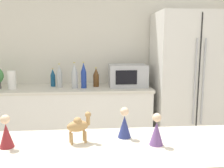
{
  "coord_description": "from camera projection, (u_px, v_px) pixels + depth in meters",
  "views": [
    {
      "loc": [
        -0.26,
        -0.76,
        1.47
      ],
      "look_at": [
        -0.08,
        1.39,
        1.1
      ],
      "focal_mm": 40.0,
      "sensor_mm": 36.0,
      "label": 1
    }
  ],
  "objects": [
    {
      "name": "wall_back",
      "position": [
        109.0,
        56.0,
        3.48
      ],
      "size": [
        8.0,
        0.06,
        2.55
      ],
      "color": "silver",
      "rests_on": "ground_plane"
    },
    {
      "name": "back_counter",
      "position": [
        69.0,
        121.0,
        3.25
      ],
      "size": [
        2.1,
        0.63,
        0.9
      ],
      "color": "white",
      "rests_on": "ground_plane"
    },
    {
      "name": "refrigerator",
      "position": [
        187.0,
        85.0,
        3.24
      ],
      "size": [
        0.86,
        0.7,
        1.83
      ],
      "color": "silver",
      "rests_on": "ground_plane"
    },
    {
      "name": "paper_towel_roll",
      "position": [
        12.0,
        80.0,
        3.04
      ],
      "size": [
        0.1,
        0.1,
        0.22
      ],
      "color": "white",
      "rests_on": "back_counter"
    },
    {
      "name": "microwave",
      "position": [
        128.0,
        75.0,
        3.23
      ],
      "size": [
        0.48,
        0.37,
        0.28
      ],
      "color": "#B2B5BA",
      "rests_on": "back_counter"
    },
    {
      "name": "back_bottle_0",
      "position": [
        96.0,
        78.0,
        3.2
      ],
      "size": [
        0.08,
        0.08,
        0.25
      ],
      "color": "brown",
      "rests_on": "back_counter"
    },
    {
      "name": "back_bottle_1",
      "position": [
        84.0,
        76.0,
        3.09
      ],
      "size": [
        0.07,
        0.07,
        0.33
      ],
      "color": "navy",
      "rests_on": "back_counter"
    },
    {
      "name": "back_bottle_2",
      "position": [
        74.0,
        76.0,
        3.08
      ],
      "size": [
        0.08,
        0.08,
        0.32
      ],
      "color": "#B2B7BC",
      "rests_on": "back_counter"
    },
    {
      "name": "back_bottle_3",
      "position": [
        53.0,
        78.0,
        3.21
      ],
      "size": [
        0.06,
        0.06,
        0.24
      ],
      "color": "navy",
      "rests_on": "back_counter"
    },
    {
      "name": "back_bottle_4",
      "position": [
        59.0,
        76.0,
        3.15
      ],
      "size": [
        0.07,
        0.07,
        0.3
      ],
      "color": "#B2B7BC",
      "rests_on": "back_counter"
    },
    {
      "name": "camel_figurine",
      "position": [
        79.0,
        125.0,
        1.24
      ],
      "size": [
        0.13,
        0.08,
        0.16
      ],
      "color": "#A87F4C",
      "rests_on": "bar_counter"
    },
    {
      "name": "wise_man_figurine_blue",
      "position": [
        156.0,
        131.0,
        1.21
      ],
      "size": [
        0.07,
        0.07,
        0.16
      ],
      "color": "#6B4784",
      "rests_on": "bar_counter"
    },
    {
      "name": "wise_man_figurine_crimson",
      "position": [
        124.0,
        125.0,
        1.31
      ],
      "size": [
        0.07,
        0.07,
        0.16
      ],
      "color": "navy",
      "rests_on": "bar_counter"
    },
    {
      "name": "wise_man_figurine_purple",
      "position": [
        6.0,
        133.0,
        1.19
      ],
      "size": [
        0.07,
        0.07,
        0.16
      ],
      "color": "maroon",
      "rests_on": "bar_counter"
    }
  ]
}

